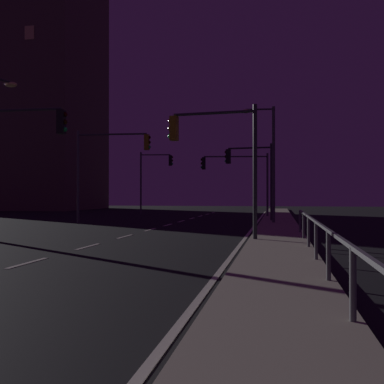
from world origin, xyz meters
name	(u,v)px	position (x,y,z in m)	size (l,w,h in m)	color
ground_plane	(129,236)	(0.00, 17.50, 0.00)	(112.00, 112.00, 0.00)	black
sidewalk_right	(278,236)	(6.41, 17.50, 0.07)	(2.17, 77.00, 0.14)	#9E937F
lane_markings_center	(150,230)	(0.00, 21.00, 0.01)	(0.14, 50.00, 0.01)	silver
lane_edge_line	(252,229)	(5.08, 22.50, 0.01)	(0.14, 53.00, 0.01)	silver
traffic_light_mid_right	(250,167)	(4.63, 28.90, 3.61)	(3.16, 0.63, 4.96)	#38383D
traffic_light_near_left	(109,157)	(-3.94, 25.71, 4.10)	(4.71, 0.49, 5.78)	#4C4C51
traffic_light_overhead_east	(236,171)	(3.23, 34.67, 3.65)	(5.23, 0.97, 4.88)	#4C4C51
traffic_light_far_left	(154,171)	(-4.63, 39.42, 3.93)	(3.01, 0.58, 5.67)	#4C4C51
traffic_light_far_center	(215,146)	(4.05, 15.56, 3.65)	(3.49, 0.60, 5.01)	#2D3033
traffic_light_near_right	(16,144)	(-3.99, 15.18, 3.83)	(3.94, 0.34, 5.44)	#2D3033
street_lamp_mid_block	(268,152)	(5.83, 26.37, 4.32)	(2.01, 0.36, 6.91)	#4C4C51
barrier_fence	(321,235)	(7.35, 8.51, 0.88)	(0.09, 21.11, 0.98)	#59595E
building_distant	(18,94)	(-25.82, 52.58, 14.47)	(19.10, 13.71, 28.95)	brown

